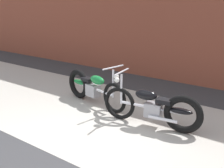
% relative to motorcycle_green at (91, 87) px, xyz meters
% --- Properties ---
extents(ground_plane, '(80.00, 80.00, 0.00)m').
position_rel_motorcycle_green_xyz_m(ground_plane, '(1.08, -2.12, -0.40)').
color(ground_plane, '#38383A').
extents(sidewalk_slab, '(36.00, 3.50, 0.01)m').
position_rel_motorcycle_green_xyz_m(sidewalk_slab, '(1.08, -0.37, -0.40)').
color(sidewalk_slab, '#B2ADA3').
rests_on(sidewalk_slab, ground).
extents(brick_building_wall, '(36.00, 0.50, 4.65)m').
position_rel_motorcycle_green_xyz_m(brick_building_wall, '(1.08, 3.08, 1.93)').
color(brick_building_wall, brown).
rests_on(brick_building_wall, ground).
extents(motorcycle_green, '(1.99, 0.70, 1.03)m').
position_rel_motorcycle_green_xyz_m(motorcycle_green, '(0.00, 0.00, 0.00)').
color(motorcycle_green, black).
rests_on(motorcycle_green, ground).
extents(motorcycle_black, '(2.00, 0.58, 1.03)m').
position_rel_motorcycle_green_xyz_m(motorcycle_black, '(1.86, -0.26, 0.00)').
color(motorcycle_black, black).
rests_on(motorcycle_black, ground).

